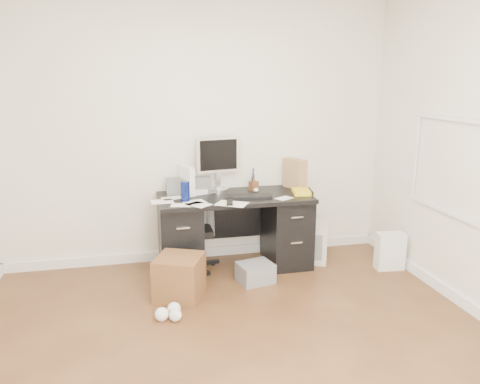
% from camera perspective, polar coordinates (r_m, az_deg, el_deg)
% --- Properties ---
extents(ground, '(4.00, 4.00, 0.00)m').
position_cam_1_polar(ground, '(3.39, 0.38, -20.06)').
color(ground, '#4B2818').
rests_on(ground, ground).
extents(room_shell, '(4.02, 4.02, 2.71)m').
position_cam_1_polar(room_shell, '(2.86, 0.93, 9.15)').
color(room_shell, silver).
rests_on(room_shell, ground).
extents(desk, '(1.50, 0.70, 0.75)m').
position_cam_1_polar(desk, '(4.73, -0.66, -4.54)').
color(desk, black).
rests_on(desk, ground).
extents(loose_papers, '(1.10, 0.60, 0.00)m').
position_cam_1_polar(loose_papers, '(4.55, -3.00, -0.71)').
color(loose_papers, white).
rests_on(loose_papers, desk).
extents(lcd_monitor, '(0.48, 0.32, 0.56)m').
position_cam_1_polar(lcd_monitor, '(4.80, -2.70, 3.50)').
color(lcd_monitor, silver).
rests_on(lcd_monitor, desk).
extents(keyboard, '(0.46, 0.21, 0.03)m').
position_cam_1_polar(keyboard, '(4.55, 1.05, -0.53)').
color(keyboard, black).
rests_on(keyboard, desk).
extents(computer_mouse, '(0.07, 0.07, 0.06)m').
position_cam_1_polar(computer_mouse, '(4.70, 1.96, 0.17)').
color(computer_mouse, silver).
rests_on(computer_mouse, desk).
extents(travel_mug, '(0.11, 0.11, 0.19)m').
position_cam_1_polar(travel_mug, '(4.43, -6.70, 0.07)').
color(travel_mug, navy).
rests_on(travel_mug, desk).
extents(white_binder, '(0.19, 0.27, 0.29)m').
position_cam_1_polar(white_binder, '(4.68, -6.52, 1.42)').
color(white_binder, silver).
rests_on(white_binder, desk).
extents(magazine_file, '(0.23, 0.30, 0.31)m').
position_cam_1_polar(magazine_file, '(4.95, 6.71, 2.24)').
color(magazine_file, olive).
rests_on(magazine_file, desk).
extents(pen_cup, '(0.12, 0.12, 0.23)m').
position_cam_1_polar(pen_cup, '(4.81, 1.68, 1.53)').
color(pen_cup, '#5A3219').
rests_on(pen_cup, desk).
extents(yellow_book, '(0.22, 0.26, 0.04)m').
position_cam_1_polar(yellow_book, '(4.75, 7.56, 0.04)').
color(yellow_book, yellow).
rests_on(yellow_book, desk).
extents(paper_remote, '(0.36, 0.34, 0.02)m').
position_cam_1_polar(paper_remote, '(4.33, -0.99, -1.31)').
color(paper_remote, white).
rests_on(paper_remote, desk).
extents(office_chair, '(0.52, 0.52, 0.91)m').
position_cam_1_polar(office_chair, '(4.69, -5.96, -4.10)').
color(office_chair, '#4F5250').
rests_on(office_chair, ground).
extents(pc_tower, '(0.32, 0.45, 0.41)m').
position_cam_1_polar(pc_tower, '(5.05, 9.48, -5.88)').
color(pc_tower, beige).
rests_on(pc_tower, ground).
extents(shopping_bag, '(0.29, 0.22, 0.38)m').
position_cam_1_polar(shopping_bag, '(4.97, 17.81, -6.88)').
color(shopping_bag, silver).
rests_on(shopping_bag, ground).
extents(wicker_basket, '(0.50, 0.50, 0.38)m').
position_cam_1_polar(wicker_basket, '(4.18, -7.38, -10.28)').
color(wicker_basket, '#4F2C17').
rests_on(wicker_basket, ground).
extents(desk_printer, '(0.36, 0.32, 0.19)m').
position_cam_1_polar(desk_printer, '(4.49, 1.89, -9.79)').
color(desk_printer, slate).
rests_on(desk_printer, ground).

